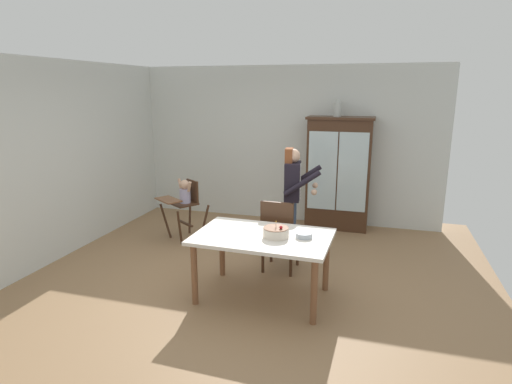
% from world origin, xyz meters
% --- Properties ---
extents(ground_plane, '(6.24, 6.24, 0.00)m').
position_xyz_m(ground_plane, '(0.00, 0.00, 0.00)').
color(ground_plane, '#93704C').
extents(wall_back, '(5.32, 0.06, 2.70)m').
position_xyz_m(wall_back, '(0.00, 2.63, 1.35)').
color(wall_back, silver).
rests_on(wall_back, ground_plane).
extents(wall_left, '(0.06, 5.32, 2.70)m').
position_xyz_m(wall_left, '(-2.63, 0.00, 1.35)').
color(wall_left, silver).
rests_on(wall_left, ground_plane).
extents(china_cabinet, '(1.08, 0.48, 1.87)m').
position_xyz_m(china_cabinet, '(0.95, 2.37, 0.94)').
color(china_cabinet, '#422819').
rests_on(china_cabinet, ground_plane).
extents(ceramic_vase, '(0.13, 0.13, 0.27)m').
position_xyz_m(ceramic_vase, '(0.89, 2.37, 1.99)').
color(ceramic_vase, '#B2B7B2').
rests_on(ceramic_vase, china_cabinet).
extents(high_chair_with_toddler, '(0.80, 0.84, 0.95)m').
position_xyz_m(high_chair_with_toddler, '(-1.27, 1.13, 0.65)').
color(high_chair_with_toddler, '#422819').
rests_on(high_chair_with_toddler, ground_plane).
extents(adult_person, '(0.54, 0.53, 1.53)m').
position_xyz_m(adult_person, '(0.48, 0.93, 0.97)').
color(adult_person, '#33425B').
rests_on(adult_person, ground_plane).
extents(dining_table, '(1.52, 1.00, 0.74)m').
position_xyz_m(dining_table, '(0.41, -0.36, 0.65)').
color(dining_table, silver).
rests_on(dining_table, ground_plane).
extents(birthday_cake, '(0.28, 0.28, 0.19)m').
position_xyz_m(birthday_cake, '(0.56, -0.38, 0.79)').
color(birthday_cake, beige).
rests_on(birthday_cake, dining_table).
extents(serving_bowl, '(0.18, 0.18, 0.05)m').
position_xyz_m(serving_bowl, '(0.86, -0.31, 0.77)').
color(serving_bowl, '#B2BCC6').
rests_on(serving_bowl, dining_table).
extents(dining_chair_far_side, '(0.46, 0.46, 0.96)m').
position_xyz_m(dining_chair_far_side, '(0.43, 0.33, 0.56)').
color(dining_chair_far_side, '#422819').
rests_on(dining_chair_far_side, ground_plane).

